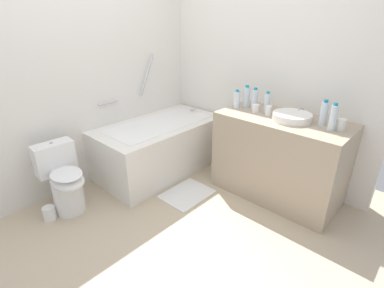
# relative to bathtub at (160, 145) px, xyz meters

# --- Properties ---
(ground_plane) EXTENTS (4.04, 4.04, 0.00)m
(ground_plane) POSITION_rel_bathtub_xyz_m (-0.75, -0.77, -0.32)
(ground_plane) COLOR #C1AD8E
(wall_back_tiled) EXTENTS (3.44, 0.10, 2.33)m
(wall_back_tiled) POSITION_rel_bathtub_xyz_m (-0.75, 0.44, 0.85)
(wall_back_tiled) COLOR white
(wall_back_tiled) RESTS_ON ground_plane
(wall_right_mirror) EXTENTS (0.10, 2.72, 2.33)m
(wall_right_mirror) POSITION_rel_bathtub_xyz_m (0.82, -0.77, 0.85)
(wall_right_mirror) COLOR white
(wall_right_mirror) RESTS_ON ground_plane
(bathtub) EXTENTS (1.51, 0.78, 1.33)m
(bathtub) POSITION_rel_bathtub_xyz_m (0.00, 0.00, 0.00)
(bathtub) COLOR white
(bathtub) RESTS_ON ground_plane
(toilet) EXTENTS (0.37, 0.51, 0.67)m
(toilet) POSITION_rel_bathtub_xyz_m (-1.16, 0.06, 0.01)
(toilet) COLOR white
(toilet) RESTS_ON ground_plane
(vanity_counter) EXTENTS (0.63, 1.24, 0.85)m
(vanity_counter) POSITION_rel_bathtub_xyz_m (0.46, -1.30, 0.11)
(vanity_counter) COLOR tan
(vanity_counter) RESTS_ON ground_plane
(sink_basin) EXTENTS (0.36, 0.36, 0.07)m
(sink_basin) POSITION_rel_bathtub_xyz_m (0.45, -1.37, 0.56)
(sink_basin) COLOR white
(sink_basin) RESTS_ON vanity_counter
(sink_faucet) EXTENTS (0.11, 0.15, 0.07)m
(sink_faucet) POSITION_rel_bathtub_xyz_m (0.66, -1.37, 0.56)
(sink_faucet) COLOR #A8A8AD
(sink_faucet) RESTS_ON vanity_counter
(water_bottle_0) EXTENTS (0.06, 0.06, 0.24)m
(water_bottle_0) POSITION_rel_bathtub_xyz_m (0.43, -1.73, 0.64)
(water_bottle_0) COLOR silver
(water_bottle_0) RESTS_ON vanity_counter
(water_bottle_1) EXTENTS (0.06, 0.06, 0.23)m
(water_bottle_1) POSITION_rel_bathtub_xyz_m (0.52, -0.93, 0.64)
(water_bottle_1) COLOR silver
(water_bottle_1) RESTS_ON vanity_counter
(water_bottle_2) EXTENTS (0.07, 0.07, 0.19)m
(water_bottle_2) POSITION_rel_bathtub_xyz_m (0.43, -0.77, 0.62)
(water_bottle_2) COLOR silver
(water_bottle_2) RESTS_ON vanity_counter
(water_bottle_3) EXTENTS (0.06, 0.06, 0.21)m
(water_bottle_3) POSITION_rel_bathtub_xyz_m (0.51, -1.07, 0.63)
(water_bottle_3) COLOR silver
(water_bottle_3) RESTS_ON vanity_counter
(water_bottle_4) EXTENTS (0.07, 0.07, 0.23)m
(water_bottle_4) POSITION_rel_bathtub_xyz_m (0.52, -1.63, 0.64)
(water_bottle_4) COLOR silver
(water_bottle_4) RESTS_ON vanity_counter
(water_bottle_5) EXTENTS (0.07, 0.07, 0.23)m
(water_bottle_5) POSITION_rel_bathtub_xyz_m (0.52, -0.82, 0.64)
(water_bottle_5) COLOR silver
(water_bottle_5) RESTS_ON vanity_counter
(drinking_glass_0) EXTENTS (0.07, 0.07, 0.10)m
(drinking_glass_0) POSITION_rel_bathtub_xyz_m (0.49, -1.79, 0.58)
(drinking_glass_0) COLOR white
(drinking_glass_0) RESTS_ON vanity_counter
(drinking_glass_1) EXTENTS (0.06, 0.06, 0.10)m
(drinking_glass_1) POSITION_rel_bathtub_xyz_m (0.44, -1.14, 0.58)
(drinking_glass_1) COLOR white
(drinking_glass_1) RESTS_ON vanity_counter
(drinking_glass_2) EXTENTS (0.07, 0.07, 0.08)m
(drinking_glass_2) POSITION_rel_bathtub_xyz_m (0.43, -1.00, 0.57)
(drinking_glass_2) COLOR white
(drinking_glass_2) RESTS_ON vanity_counter
(bath_mat) EXTENTS (0.52, 0.40, 0.01)m
(bath_mat) POSITION_rel_bathtub_xyz_m (-0.20, -0.63, -0.31)
(bath_mat) COLOR white
(bath_mat) RESTS_ON ground_plane
(toilet_paper_roll) EXTENTS (0.11, 0.11, 0.13)m
(toilet_paper_roll) POSITION_rel_bathtub_xyz_m (-1.36, 0.03, -0.25)
(toilet_paper_roll) COLOR white
(toilet_paper_roll) RESTS_ON ground_plane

